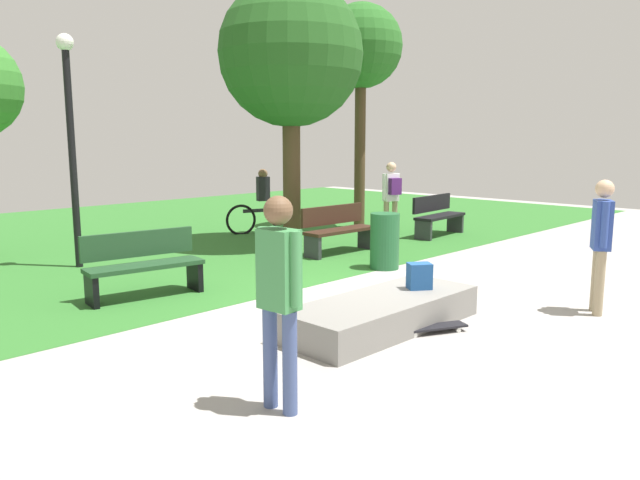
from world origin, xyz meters
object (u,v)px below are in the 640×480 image
skater_watching (601,236)px  park_bench_near_path (338,228)px  concrete_ledge (382,313)px  pedestrian_with_backpack (391,193)px  tree_broad_elm (361,49)px  cyclist_on_bicycle (263,206)px  tree_young_birch (291,55)px  trash_bin (385,241)px  lamp_post (70,127)px  park_bench_far_right (143,263)px  skateboard_by_ledge (433,327)px  park_bench_near_lamppost (437,215)px  backpack_on_ledge (419,276)px  skater_performing_trick (279,287)px

skater_watching → park_bench_near_path: 5.19m
concrete_ledge → pedestrian_with_backpack: pedestrian_with_backpack is taller
skater_watching → tree_broad_elm: (3.60, 7.08, 3.28)m
pedestrian_with_backpack → cyclist_on_bicycle: (-1.56, 2.54, -0.37)m
tree_broad_elm → pedestrian_with_backpack: tree_broad_elm is taller
tree_young_birch → skater_watching: bearing=-96.5°
concrete_ledge → park_bench_near_path: size_ratio=1.59×
trash_bin → cyclist_on_bicycle: cyclist_on_bicycle is taller
concrete_ledge → lamp_post: bearing=99.4°
skater_watching → park_bench_far_right: size_ratio=1.02×
skateboard_by_ledge → park_bench_far_right: size_ratio=0.49×
park_bench_near_path → cyclist_on_bicycle: 3.07m
trash_bin → lamp_post: bearing=133.2°
cyclist_on_bicycle → park_bench_far_right: bearing=-146.4°
park_bench_far_right → lamp_post: lamp_post is taller
park_bench_far_right → cyclist_on_bicycle: cyclist_on_bicycle is taller
park_bench_near_lamppost → tree_young_birch: (-3.11, 1.47, 3.33)m
backpack_on_ledge → trash_bin: 2.87m
park_bench_near_lamppost → tree_young_birch: bearing=154.7°
skater_performing_trick → skater_watching: skater_performing_trick is taller
skateboard_by_ledge → park_bench_near_path: bearing=55.5°
skater_watching → cyclist_on_bicycle: size_ratio=0.98×
pedestrian_with_backpack → park_bench_near_lamppost: bearing=-33.9°
skateboard_by_ledge → concrete_ledge: bearing=116.6°
concrete_ledge → park_bench_near_lamppost: park_bench_near_lamppost is taller
concrete_ledge → cyclist_on_bicycle: (3.76, 6.58, 0.45)m
concrete_ledge → skateboard_by_ledge: concrete_ledge is taller
skater_performing_trick → park_bench_far_right: size_ratio=1.06×
park_bench_near_path → skater_watching: bearing=-97.9°
skater_watching → park_bench_near_lamppost: bearing=52.2°
lamp_post → trash_bin: (3.59, -3.82, -1.90)m
tree_broad_elm → trash_bin: 6.15m
backpack_on_ledge → tree_young_birch: tree_young_birch is taller
skateboard_by_ledge → skater_watching: bearing=-25.5°
park_bench_near_lamppost → cyclist_on_bicycle: 4.00m
park_bench_near_path → tree_young_birch: tree_young_birch is taller
skater_performing_trick → pedestrian_with_backpack: skater_performing_trick is taller
skater_performing_trick → park_bench_near_lamppost: bearing=26.3°
park_bench_near_lamppost → pedestrian_with_backpack: (-0.91, 0.61, 0.52)m
park_bench_far_right → trash_bin: trash_bin is taller
trash_bin → cyclist_on_bicycle: size_ratio=0.55×
lamp_post → park_bench_near_lamppost: bearing=-18.8°
skateboard_by_ledge → pedestrian_with_backpack: (5.05, 4.57, 0.94)m
skater_watching → park_bench_far_right: skater_watching is taller
skater_watching → lamp_post: 8.25m
lamp_post → cyclist_on_bicycle: (4.74, 0.70, -1.74)m
skater_watching → park_bench_far_right: 6.02m
skateboard_by_ledge → park_bench_near_path: 5.00m
park_bench_far_right → cyclist_on_bicycle: 5.98m
trash_bin → backpack_on_ledge: bearing=-132.9°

